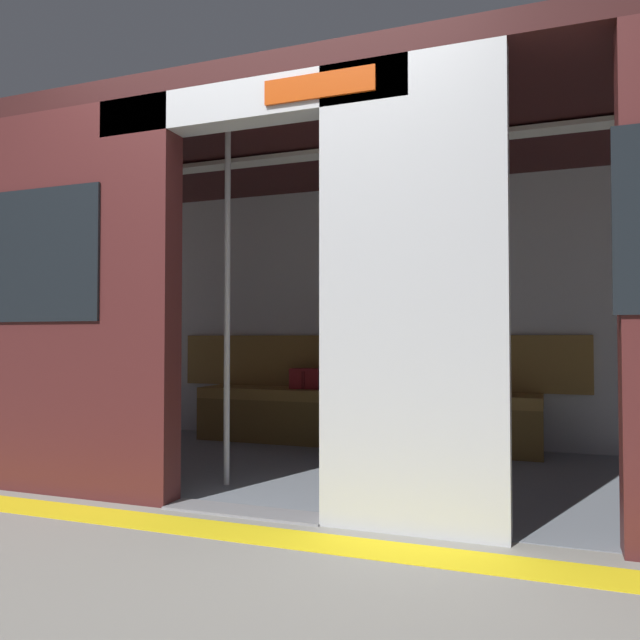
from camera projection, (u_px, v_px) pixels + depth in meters
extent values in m
plane|color=gray|center=(245.00, 513.00, 3.11)|extent=(60.00, 60.00, 0.00)
cube|color=yellow|center=(215.00, 529.00, 2.83)|extent=(8.00, 0.24, 0.01)
cube|color=silver|center=(412.00, 292.00, 2.82)|extent=(0.86, 0.12, 2.18)
cube|color=black|center=(411.00, 235.00, 2.82)|extent=(0.47, 0.02, 0.55)
cube|color=black|center=(21.00, 256.00, 3.55)|extent=(1.10, 0.02, 0.76)
cube|color=silver|center=(246.00, 104.00, 3.17)|extent=(1.72, 0.16, 0.20)
cube|color=#BF3F0C|center=(318.00, 86.00, 2.93)|extent=(0.56, 0.02, 0.12)
cube|color=#351515|center=(324.00, 141.00, 4.26)|extent=(6.40, 2.48, 0.12)
cube|color=slate|center=(324.00, 467.00, 4.20)|extent=(6.08, 2.32, 0.01)
cube|color=silver|center=(370.00, 313.00, 5.32)|extent=(6.08, 0.10, 2.18)
cube|color=olive|center=(368.00, 362.00, 5.25)|extent=(3.52, 0.06, 0.45)
cube|color=white|center=(324.00, 154.00, 4.26)|extent=(4.48, 0.16, 0.03)
cube|color=gray|center=(245.00, 511.00, 3.11)|extent=(0.86, 0.19, 0.01)
cube|color=olive|center=(361.00, 396.00, 5.04)|extent=(2.81, 0.44, 0.09)
cube|color=brown|center=(353.00, 427.00, 4.84)|extent=(2.81, 0.04, 0.36)
cube|color=#CC5933|center=(356.00, 360.00, 5.04)|extent=(0.41, 0.27, 0.50)
sphere|color=beige|center=(356.00, 318.00, 5.05)|extent=(0.21, 0.21, 0.21)
sphere|color=#B2ADA8|center=(356.00, 313.00, 5.06)|extent=(0.19, 0.19, 0.19)
cylinder|color=#CC5933|center=(384.00, 356.00, 4.96)|extent=(0.08, 0.08, 0.44)
cylinder|color=#CC5933|center=(327.00, 356.00, 5.06)|extent=(0.08, 0.08, 0.44)
cylinder|color=#38334C|center=(363.00, 386.00, 4.82)|extent=(0.19, 0.41, 0.14)
cylinder|color=#38334C|center=(341.00, 386.00, 4.86)|extent=(0.19, 0.41, 0.14)
cylinder|color=#38334C|center=(359.00, 423.00, 4.61)|extent=(0.10, 0.10, 0.41)
cylinder|color=#38334C|center=(336.00, 422.00, 4.65)|extent=(0.10, 0.10, 0.41)
cube|color=black|center=(358.00, 453.00, 4.56)|extent=(0.13, 0.23, 0.06)
cube|color=black|center=(334.00, 452.00, 4.60)|extent=(0.13, 0.23, 0.06)
cube|color=maroon|center=(306.00, 379.00, 5.21)|extent=(0.26, 0.14, 0.17)
cube|color=maroon|center=(303.00, 380.00, 5.13)|extent=(0.02, 0.01, 0.14)
cube|color=#B22D2D|center=(395.00, 390.00, 4.92)|extent=(0.22, 0.26, 0.03)
cylinder|color=silver|center=(227.00, 305.00, 3.71)|extent=(0.04, 0.04, 2.16)
cylinder|color=silver|center=(351.00, 303.00, 3.58)|extent=(0.04, 0.04, 2.16)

